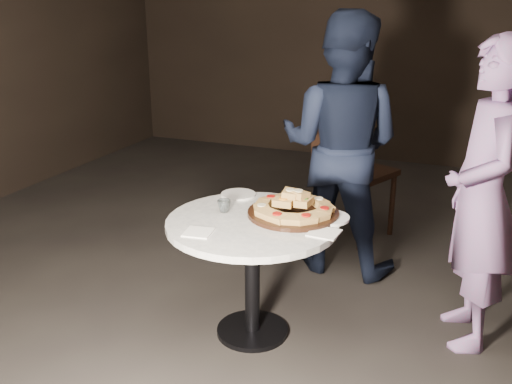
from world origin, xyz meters
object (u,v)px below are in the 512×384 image
water_glass (224,206)px  diner_teal (482,197)px  table (252,242)px  focaccia_pile (293,205)px  serving_board (293,213)px  chair_far (349,165)px  diner_navy (340,146)px

water_glass → diner_teal: (1.21, 0.34, 0.10)m
table → focaccia_pile: focaccia_pile is taller
serving_board → focaccia_pile: 0.04m
focaccia_pile → diner_teal: size_ratio=0.27×
serving_board → chair_far: bearing=90.5°
table → focaccia_pile: 0.28m
diner_teal → focaccia_pile: bearing=-90.2°
table → diner_navy: size_ratio=0.62×
focaccia_pile → chair_far: bearing=90.4°
table → diner_teal: bearing=20.7°
water_glass → chair_far: size_ratio=0.07×
diner_navy → diner_teal: (0.84, -0.57, -0.04)m
focaccia_pile → diner_teal: diner_teal is taller
serving_board → focaccia_pile: bearing=108.0°
serving_board → diner_navy: size_ratio=0.29×
serving_board → diner_teal: 0.91m
water_glass → diner_navy: diner_navy is taller
diner_navy → diner_teal: size_ratio=1.05×
serving_board → water_glass: size_ratio=6.69×
diner_navy → diner_teal: 1.02m
focaccia_pile → chair_far: 1.26m
focaccia_pile → diner_navy: size_ratio=0.26×
serving_board → water_glass: 0.35m
focaccia_pile → diner_navy: bearing=87.9°
serving_board → diner_navy: bearing=88.0°
focaccia_pile → water_glass: focaccia_pile is taller
serving_board → water_glass: (-0.34, -0.09, 0.02)m
diner_navy → water_glass: bearing=70.3°
table → chair_far: bearing=83.7°
table → chair_far: 1.41m
focaccia_pile → water_glass: (-0.34, -0.10, -0.02)m
water_glass → chair_far: bearing=76.3°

